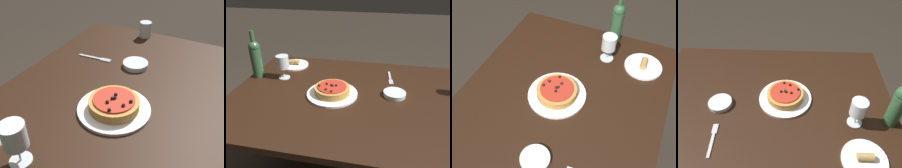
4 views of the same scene
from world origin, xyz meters
TOP-DOWN VIEW (x-y plane):
  - dining_table at (0.00, 0.00)m, footprint 1.36×0.99m
  - dinner_plate at (-0.09, -0.03)m, footprint 0.29×0.29m
  - pizza at (-0.09, -0.03)m, footprint 0.20×0.20m
  - wine_glass at (-0.45, 0.12)m, footprint 0.08×0.08m
  - wine_bottle at (-0.63, 0.11)m, footprint 0.07×0.07m
  - side_bowl at (0.25, 0.03)m, footprint 0.13×0.13m
  - fork at (0.23, 0.24)m, footprint 0.03×0.18m
  - side_plate at (-0.46, 0.33)m, footprint 0.20×0.20m

SIDE VIEW (x-z plane):
  - dining_table at x=0.00m, z-range 0.30..1.06m
  - fork at x=0.23m, z-range 0.76..0.77m
  - dinner_plate at x=-0.09m, z-range 0.76..0.78m
  - side_plate at x=-0.46m, z-range 0.75..0.80m
  - side_bowl at x=0.25m, z-range 0.76..0.79m
  - pizza at x=-0.09m, z-range 0.77..0.83m
  - wine_glass at x=-0.45m, z-range 0.79..0.95m
  - wine_bottle at x=-0.63m, z-range 0.74..1.05m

